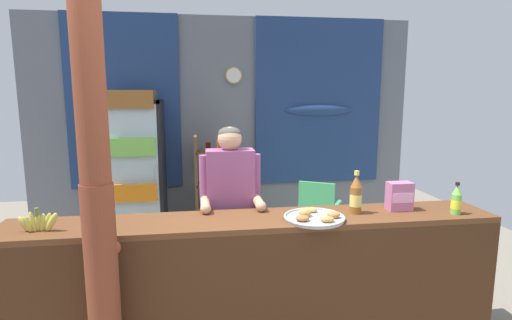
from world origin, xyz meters
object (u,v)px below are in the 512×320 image
Objects in this scene: pastry_tray at (314,217)px; stall_counter at (258,277)px; drink_fridge at (135,165)px; plastic_lawn_chair at (319,210)px; bottle_shelf_rack at (214,187)px; soda_bottle_iced_tea at (356,195)px; snack_box_wafer at (399,196)px; soda_bottle_lime_soda at (456,201)px; shopkeeper at (231,201)px; banana_bunch at (39,222)px; timber_post at (97,193)px.

stall_counter is at bearing -179.26° from pastry_tray.
drink_fridge is 2.23m from plastic_lawn_chair.
bottle_shelf_rack reaches higher than soda_bottle_iced_tea.
drink_fridge is 8.90× the size of snack_box_wafer.
drink_fridge is at bearing 139.51° from soda_bottle_lime_soda.
soda_bottle_lime_soda is at bearing -40.49° from drink_fridge.
pastry_tray is (-0.34, -0.11, -0.11)m from soda_bottle_iced_tea.
stall_counter is 2.36m from bottle_shelf_rack.
shopkeeper is at bearing 136.15° from pastry_tray.
soda_bottle_lime_soda reaches higher than banana_bunch.
banana_bunch reaches higher than pastry_tray.
soda_bottle_lime_soda is (2.58, -2.20, 0.06)m from drink_fridge.
soda_bottle_lime_soda is (1.60, -0.53, 0.09)m from shopkeeper.
shopkeeper is at bearing -88.34° from bottle_shelf_rack.
timber_post is 6.38× the size of pastry_tray.
drink_fridge is 1.18× the size of shopkeeper.
timber_post is 2.01× the size of bottle_shelf_rack.
bottle_shelf_rack reaches higher than snack_box_wafer.
stall_counter is 12.79× the size of banana_bunch.
plastic_lawn_chair is at bearing 36.91° from banana_bunch.
bottle_shelf_rack is at bearing 94.75° from stall_counter.
stall_counter is at bearing -171.12° from soda_bottle_iced_tea.
plastic_lawn_chair is at bearing 61.31° from stall_counter.
bottle_shelf_rack reaches higher than plastic_lawn_chair.
shopkeeper is 1.30m from snack_box_wafer.
stall_counter is at bearing -85.25° from bottle_shelf_rack.
pastry_tray is (-0.62, -1.85, 0.52)m from plastic_lawn_chair.
stall_counter is 2.12m from plastic_lawn_chair.
bottle_shelf_rack is 2.44m from pastry_tray.
drink_fridge is 2.79m from soda_bottle_iced_tea.
timber_post is 2.79m from bottle_shelf_rack.
drink_fridge reaches higher than snack_box_wafer.
stall_counter is at bearing -118.69° from plastic_lawn_chair.
soda_bottle_iced_tea is at bearing -98.92° from plastic_lawn_chair.
bottle_shelf_rack is 6.32× the size of snack_box_wafer.
banana_bunch is (-1.41, 0.04, 0.45)m from stall_counter.
timber_post is 1.18m from shopkeeper.
bottle_shelf_rack is at bearing 73.46° from timber_post.
bottle_shelf_rack is 4.98× the size of banana_bunch.
plastic_lawn_chair is 1.84m from shopkeeper.
shopkeeper is 7.53× the size of snack_box_wafer.
soda_bottle_iced_tea is at bearing 8.88° from stall_counter.
plastic_lawn_chair is 2.02m from pastry_tray.
timber_post is 1.42m from pastry_tray.
snack_box_wafer reaches higher than pastry_tray.
stall_counter is 1.23m from timber_post.
plastic_lawn_chair is 3.63× the size of soda_bottle_lime_soda.
snack_box_wafer is at bearing 4.71° from soda_bottle_iced_tea.
shopkeeper is (-0.14, 0.52, 0.41)m from stall_counter.
bottle_shelf_rack is at bearing 120.39° from snack_box_wafer.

